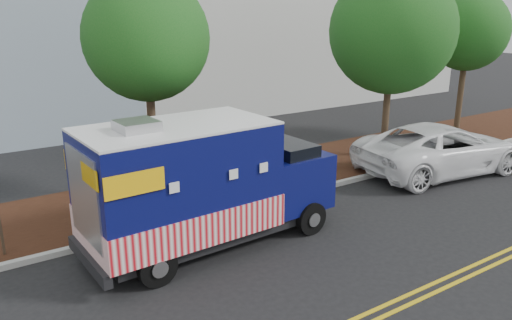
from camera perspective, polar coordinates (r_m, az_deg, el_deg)
ground at (r=13.47m, az=-1.20°, el=-8.28°), size 120.00×120.00×0.00m
curb at (r=14.54m, az=-4.17°, el=-6.04°), size 120.00×0.18×0.15m
mulch_strip at (r=16.28m, az=-7.81°, el=-3.59°), size 120.00×4.00×0.15m
centerline_near at (r=10.46m, az=12.54°, el=-16.75°), size 120.00×0.10×0.01m
centerline_far at (r=10.32m, az=13.57°, el=-17.34°), size 120.00×0.10×0.01m
tree_b at (r=15.18m, az=-12.39°, el=13.39°), size 3.67×3.67×6.75m
tree_c at (r=19.73m, az=15.31°, el=14.03°), size 4.67×4.67×7.29m
tree_d at (r=24.34m, az=23.07°, el=13.41°), size 3.48×3.48×6.56m
food_truck at (r=12.25m, az=-6.41°, el=-3.17°), size 6.60×2.74×3.42m
white_car at (r=19.22m, az=20.37°, el=1.24°), size 6.78×3.80×1.79m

